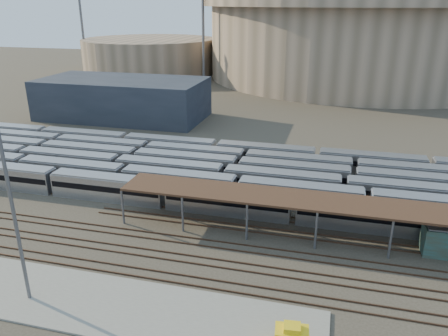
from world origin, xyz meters
TOP-DOWN VIEW (x-y plane):
  - ground at (0.00, 0.00)m, footprint 420.00×420.00m
  - apron at (-5.00, -15.00)m, footprint 50.00×9.00m
  - subway_trains at (1.31, 18.50)m, footprint 121.81×23.90m
  - inspection_shed at (22.00, 4.00)m, footprint 60.30×6.00m
  - empty_tracks at (0.00, -5.00)m, footprint 170.00×9.62m
  - stadium at (25.00, 140.00)m, footprint 124.00×124.00m
  - secondary_arena at (-60.00, 130.00)m, footprint 56.00×56.00m
  - service_building at (-35.00, 55.00)m, footprint 42.00×20.00m
  - floodlight_0 at (-30.00, 110.00)m, footprint 4.00×1.00m
  - floodlight_1 at (-85.00, 120.00)m, footprint 4.00×1.00m
  - floodlight_3 at (-10.00, 160.00)m, footprint 4.00×1.00m
  - yard_light_pole at (-9.83, -16.03)m, footprint 0.80×0.36m

SIDE VIEW (x-z plane):
  - ground at x=0.00m, z-range 0.00..0.00m
  - empty_tracks at x=0.00m, z-range 0.00..0.18m
  - apron at x=-5.00m, z-range 0.00..0.20m
  - subway_trains at x=1.31m, z-range 0.00..3.60m
  - inspection_shed at x=22.00m, z-range 2.33..7.63m
  - service_building at x=-35.00m, z-range 0.00..10.00m
  - secondary_arena at x=-60.00m, z-range 0.00..14.00m
  - yard_light_pole at x=-9.83m, z-range 0.28..20.40m
  - stadium at x=25.00m, z-range 0.22..32.72m
  - floodlight_0 at x=-30.00m, z-range 1.45..39.85m
  - floodlight_1 at x=-85.00m, z-range 1.45..39.85m
  - floodlight_3 at x=-10.00m, z-range 1.45..39.85m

